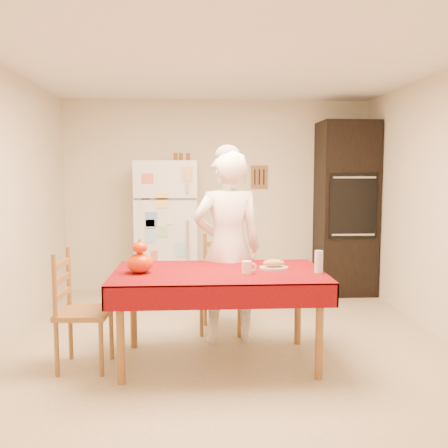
{
  "coord_description": "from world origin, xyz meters",
  "views": [
    {
      "loc": [
        -0.31,
        -4.35,
        1.56
      ],
      "look_at": [
        -0.04,
        0.2,
        1.09
      ],
      "focal_mm": 40.0,
      "sensor_mm": 36.0,
      "label": 1
    }
  ],
  "objects": [
    {
      "name": "floor",
      "position": [
        0.0,
        0.0,
        0.0
      ],
      "size": [
        4.5,
        4.5,
        0.0
      ],
      "primitive_type": "plane",
      "color": "tan",
      "rests_on": "ground"
    },
    {
      "name": "room_shell",
      "position": [
        0.0,
        0.0,
        1.62
      ],
      "size": [
        4.02,
        4.52,
        2.51
      ],
      "color": "beige",
      "rests_on": "ground"
    },
    {
      "name": "refrigerator",
      "position": [
        -0.65,
        1.88,
        0.85
      ],
      "size": [
        0.75,
        0.74,
        1.7
      ],
      "color": "white",
      "rests_on": "floor"
    },
    {
      "name": "oven_cabinet",
      "position": [
        1.63,
        1.93,
        1.1
      ],
      "size": [
        0.7,
        0.62,
        2.2
      ],
      "color": "black",
      "rests_on": "floor"
    },
    {
      "name": "dining_table",
      "position": [
        -0.12,
        -0.37,
        0.69
      ],
      "size": [
        1.7,
        1.0,
        0.76
      ],
      "color": "brown",
      "rests_on": "floor"
    },
    {
      "name": "chair_far",
      "position": [
        -0.04,
        0.49,
        0.51
      ],
      "size": [
        0.47,
        0.45,
        0.95
      ],
      "rotation": [
        0.0,
        0.0,
        -0.13
      ],
      "color": "brown",
      "rests_on": "floor"
    },
    {
      "name": "chair_left",
      "position": [
        -1.25,
        -0.42,
        0.51
      ],
      "size": [
        0.42,
        0.44,
        0.95
      ],
      "rotation": [
        0.0,
        0.0,
        1.52
      ],
      "color": "brown",
      "rests_on": "floor"
    },
    {
      "name": "seated_woman",
      "position": [
        -0.01,
        0.13,
        0.87
      ],
      "size": [
        0.67,
        0.47,
        1.75
      ],
      "primitive_type": "imported",
      "rotation": [
        0.0,
        0.0,
        3.23
      ],
      "color": "white",
      "rests_on": "floor"
    },
    {
      "name": "coffee_mug",
      "position": [
        0.1,
        -0.48,
        0.81
      ],
      "size": [
        0.08,
        0.08,
        0.1
      ],
      "primitive_type": "cylinder",
      "color": "white",
      "rests_on": "dining_table"
    },
    {
      "name": "pumpkin_lower",
      "position": [
        -0.75,
        -0.4,
        0.84
      ],
      "size": [
        0.21,
        0.21,
        0.16
      ],
      "primitive_type": "ellipsoid",
      "color": "red",
      "rests_on": "dining_table"
    },
    {
      "name": "pumpkin_upper",
      "position": [
        -0.75,
        -0.4,
        0.97
      ],
      "size": [
        0.12,
        0.12,
        0.09
      ],
      "primitive_type": "ellipsoid",
      "color": "#CC4004",
      "rests_on": "pumpkin_lower"
    },
    {
      "name": "wine_glass",
      "position": [
        0.68,
        -0.47,
        0.85
      ],
      "size": [
        0.07,
        0.07,
        0.18
      ],
      "primitive_type": "cylinder",
      "color": "silver",
      "rests_on": "dining_table"
    },
    {
      "name": "bread_plate",
      "position": [
        0.35,
        -0.31,
        0.77
      ],
      "size": [
        0.24,
        0.24,
        0.02
      ],
      "primitive_type": "cylinder",
      "color": "silver",
      "rests_on": "dining_table"
    },
    {
      "name": "bread_loaf",
      "position": [
        0.35,
        -0.31,
        0.81
      ],
      "size": [
        0.18,
        0.1,
        0.06
      ],
      "primitive_type": "ellipsoid",
      "color": "#9F754E",
      "rests_on": "bread_plate"
    },
    {
      "name": "spice_jar_left",
      "position": [
        -0.54,
        1.93,
        1.75
      ],
      "size": [
        0.05,
        0.05,
        0.1
      ],
      "primitive_type": "cylinder",
      "color": "brown",
      "rests_on": "refrigerator"
    },
    {
      "name": "spice_jar_mid",
      "position": [
        -0.47,
        1.93,
        1.75
      ],
      "size": [
        0.05,
        0.05,
        0.1
      ],
      "primitive_type": "cylinder",
      "color": "brown",
      "rests_on": "refrigerator"
    },
    {
      "name": "spice_jar_right",
      "position": [
        -0.38,
        1.93,
        1.75
      ],
      "size": [
        0.05,
        0.05,
        0.1
      ],
      "primitive_type": "cylinder",
      "color": "brown",
      "rests_on": "refrigerator"
    }
  ]
}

